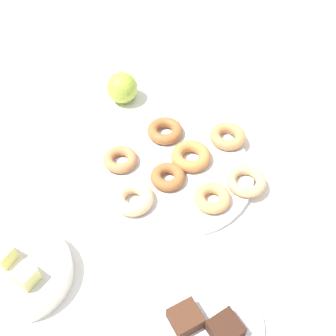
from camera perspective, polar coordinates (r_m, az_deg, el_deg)
name	(u,v)px	position (r m, az deg, el deg)	size (l,w,h in m)	color
ground_plane	(178,175)	(1.00, 1.34, -0.90)	(2.40, 2.40, 0.00)	white
donut_plate	(178,173)	(0.99, 1.35, -0.61)	(0.35, 0.35, 0.02)	silver
donut_0	(211,198)	(0.93, 5.74, -4.03)	(0.08, 0.08, 0.02)	tan
donut_1	(133,198)	(0.92, -4.64, -4.01)	(0.09, 0.09, 0.03)	#EABC84
donut_2	(165,131)	(1.06, -0.40, 4.93)	(0.09, 0.09, 0.03)	#995B2D
donut_3	(246,181)	(0.97, 10.27, -1.69)	(0.09, 0.09, 0.02)	tan
donut_4	(191,156)	(1.00, 3.03, 1.56)	(0.09, 0.09, 0.03)	#BC7A3D
donut_5	(120,159)	(1.00, -6.31, 1.13)	(0.08, 0.08, 0.02)	#B27547
donut_6	(229,137)	(1.05, 8.02, 4.06)	(0.09, 0.09, 0.03)	#C6844C
donut_7	(168,177)	(0.96, -0.03, -1.17)	(0.08, 0.08, 0.03)	#995B2D
cake_plate	(206,325)	(0.82, 5.00, -19.92)	(0.21, 0.21, 0.01)	silver
brownie_near	(225,329)	(0.80, 7.57, -20.27)	(0.05, 0.05, 0.03)	#381E14
brownie_far	(186,318)	(0.80, 2.34, -19.18)	(0.05, 0.05, 0.03)	#472819
fruit_bowl	(23,273)	(0.88, -18.58, -13.00)	(0.19, 0.19, 0.04)	silver
melon_chunk_left	(26,276)	(0.84, -18.23, -13.40)	(0.04, 0.04, 0.04)	#DBD67A
melon_chunk_right	(3,255)	(0.87, -20.96, -10.70)	(0.04, 0.04, 0.04)	#DBD67A
apple	(122,88)	(1.17, -6.07, 10.51)	(0.08, 0.08, 0.08)	#93AD38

